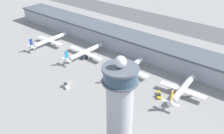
{
  "coord_description": "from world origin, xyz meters",
  "views": [
    {
      "loc": [
        115.82,
        -94.71,
        96.85
      ],
      "look_at": [
        20.59,
        22.36,
        10.54
      ],
      "focal_mm": 40.0,
      "sensor_mm": 36.0,
      "label": 1
    }
  ],
  "objects": [
    {
      "name": "runway_strip",
      "position": [
        0.0,
        154.41,
        0.0
      ],
      "size": [
        417.97,
        44.0,
        0.01
      ],
      "primitive_type": "cube",
      "color": "#515154",
      "rests_on": "ground"
    },
    {
      "name": "airplane_gate_bravo",
      "position": [
        -20.11,
        35.93,
        4.01
      ],
      "size": [
        37.67,
        40.13,
        12.08
      ],
      "color": "silver",
      "rests_on": "ground"
    },
    {
      "name": "airplane_gate_charlie",
      "position": [
        23.47,
        36.94,
        3.83
      ],
      "size": [
        35.4,
        35.57,
        11.98
      ],
      "color": "white",
      "rests_on": "ground"
    },
    {
      "name": "airplane_gate_delta",
      "position": [
        67.57,
        36.14,
        4.59
      ],
      "size": [
        31.21,
        37.12,
        13.0
      ],
      "color": "white",
      "rests_on": "ground"
    },
    {
      "name": "service_truck_fuel",
      "position": [
        56.67,
        26.16,
        0.88
      ],
      "size": [
        6.36,
        8.07,
        2.55
      ],
      "color": "black",
      "rests_on": "ground"
    },
    {
      "name": "service_truck_baggage",
      "position": [
        22.14,
        20.04,
        1.02
      ],
      "size": [
        6.5,
        4.72,
        2.93
      ],
      "color": "black",
      "rests_on": "ground"
    },
    {
      "name": "service_truck_catering",
      "position": [
        2.09,
        -4.92,
        1.09
      ],
      "size": [
        6.67,
        4.03,
        3.13
      ],
      "color": "black",
      "rests_on": "ground"
    },
    {
      "name": "control_tower",
      "position": [
        62.54,
        -23.72,
        24.86
      ],
      "size": [
        15.89,
        15.89,
        51.11
      ],
      "color": "#BCBCC1",
      "rests_on": "ground"
    },
    {
      "name": "terminal_building",
      "position": [
        0.0,
        70.0,
        7.53
      ],
      "size": [
        278.64,
        25.0,
        14.87
      ],
      "color": "#A3A8B2",
      "rests_on": "ground"
    },
    {
      "name": "ground_plane",
      "position": [
        0.0,
        0.0,
        0.0
      ],
      "size": [
        1000.0,
        1000.0,
        0.0
      ],
      "primitive_type": "plane",
      "color": "gray"
    },
    {
      "name": "service_truck_water",
      "position": [
        -17.77,
        33.0,
        0.97
      ],
      "size": [
        2.6,
        6.24,
        2.8
      ],
      "color": "black",
      "rests_on": "ground"
    },
    {
      "name": "airplane_gate_alpha",
      "position": [
        -62.84,
        32.79,
        4.21
      ],
      "size": [
        31.22,
        39.73,
        11.79
      ],
      "color": "white",
      "rests_on": "ground"
    }
  ]
}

